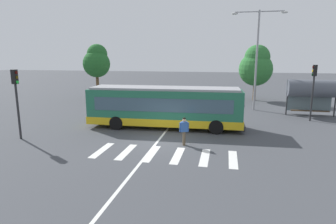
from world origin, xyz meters
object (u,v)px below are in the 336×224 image
parked_car_red (152,95)px  parked_car_champagne (223,96)px  city_transit_bus (165,107)px  bus_stop_shelter (312,89)px  traffic_light_near_corner (16,93)px  background_tree_left (97,61)px  pedestrian_crossing_street (184,130)px  parked_car_silver (132,94)px  parked_car_teal (174,95)px  twin_arm_street_lamp (257,50)px  background_tree_right (256,66)px  parked_car_white (197,96)px  traffic_light_far_corner (313,84)px

parked_car_red → parked_car_champagne: same height
city_transit_bus → bus_stop_shelter: (11.93, 6.85, 0.83)m
traffic_light_near_corner → background_tree_left: size_ratio=0.67×
pedestrian_crossing_street → parked_car_silver: pedestrian_crossing_street is taller
parked_car_red → parked_car_teal: same height
twin_arm_street_lamp → background_tree_right: bearing=84.3°
city_transit_bus → parked_car_champagne: city_transit_bus is taller
bus_stop_shelter → twin_arm_street_lamp: twin_arm_street_lamp is taller
city_transit_bus → parked_car_champagne: 13.24m
parked_car_teal → parked_car_red: bearing=176.5°
pedestrian_crossing_street → traffic_light_near_corner: 10.87m
background_tree_left → city_transit_bus: bearing=-47.1°
twin_arm_street_lamp → pedestrian_crossing_street: bearing=-112.3°
traffic_light_near_corner → parked_car_teal: bearing=66.9°
parked_car_red → traffic_light_near_corner: 17.67m
parked_car_silver → parked_car_champagne: (11.01, 0.10, 0.00)m
pedestrian_crossing_street → background_tree_left: (-12.87, 15.62, 3.73)m
parked_car_silver → background_tree_left: size_ratio=0.67×
pedestrian_crossing_street → traffic_light_near_corner: traffic_light_near_corner is taller
parked_car_white → background_tree_right: 8.07m
parked_car_white → parked_car_champagne: bearing=6.2°
parked_car_champagne → traffic_light_near_corner: 21.60m
traffic_light_far_corner → background_tree_right: (-3.51, 10.62, 1.06)m
city_transit_bus → parked_car_silver: size_ratio=2.55×
city_transit_bus → parked_car_teal: (-1.46, 12.07, -0.82)m
parked_car_white → twin_arm_street_lamp: size_ratio=0.48×
parked_car_silver → parked_car_red: same height
parked_car_red → parked_car_white: 5.38m
parked_car_teal → bus_stop_shelter: size_ratio=1.09×
traffic_light_far_corner → parked_car_silver: bearing=156.8°
traffic_light_near_corner → bus_stop_shelter: 23.59m
parked_car_teal → parked_car_champagne: bearing=4.6°
parked_car_champagne → twin_arm_street_lamp: bearing=-51.5°
traffic_light_near_corner → bus_stop_shelter: bearing=29.4°
parked_car_red → twin_arm_street_lamp: (11.38, -3.51, 5.11)m
parked_car_teal → bus_stop_shelter: (13.39, -5.21, 1.65)m
parked_car_white → background_tree_left: size_ratio=0.68×
city_transit_bus → bus_stop_shelter: 13.78m
city_transit_bus → parked_car_silver: bearing=118.7°
parked_car_silver → parked_car_red: size_ratio=0.99×
parked_car_teal → bus_stop_shelter: bus_stop_shelter is taller
background_tree_right → parked_car_teal: bearing=-161.2°
parked_car_red → traffic_light_far_corner: (15.55, -7.59, 2.34)m
pedestrian_crossing_street → bus_stop_shelter: bus_stop_shelter is taller
twin_arm_street_lamp → background_tree_left: twin_arm_street_lamp is taller
traffic_light_near_corner → twin_arm_street_lamp: bearing=40.3°
parked_car_champagne → background_tree_right: (3.68, 2.73, 3.40)m
parked_car_white → traffic_light_far_corner: size_ratio=0.99×
traffic_light_far_corner → bus_stop_shelter: bearing=76.2°
parked_car_red → parked_car_teal: bearing=-3.5°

